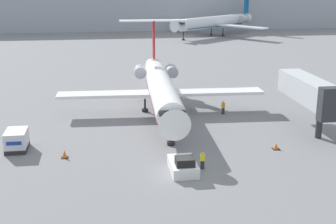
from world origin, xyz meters
TOP-DOWN VIEW (x-y plane):
  - ground_plane at (0.00, 0.00)m, footprint 600.00×600.00m
  - terminal_building at (0.00, 120.00)m, footprint 180.00×16.80m
  - airplane_main at (0.69, 19.22)m, footprint 25.89×29.75m
  - pushback_tug at (0.21, 0.59)m, footprint 2.28×4.07m
  - luggage_cart at (-15.20, 8.27)m, footprint 2.04×3.10m
  - worker_near_tug at (2.03, 0.95)m, footprint 0.40×0.24m
  - worker_by_wing at (8.30, 17.67)m, footprint 0.40×0.24m
  - traffic_cone_left at (-10.39, 5.44)m, footprint 0.68×0.68m
  - traffic_cone_right at (10.39, 4.83)m, footprint 0.72×0.72m
  - airplane_parked_far_left at (26.67, 97.30)m, footprint 30.34×28.62m
  - jet_bridge at (16.12, 9.93)m, footprint 3.20×12.48m

SIDE VIEW (x-z plane):
  - ground_plane at x=0.00m, z-range 0.00..0.00m
  - traffic_cone_right at x=10.39m, z-range -0.02..0.58m
  - traffic_cone_left at x=-10.39m, z-range -0.02..0.74m
  - pushback_tug at x=0.21m, z-range -0.23..1.42m
  - worker_near_tug at x=2.03m, z-range 0.03..1.67m
  - worker_by_wing at x=8.30m, z-range 0.04..1.72m
  - luggage_cart at x=-15.20m, z-range 0.00..2.02m
  - airplane_main at x=0.69m, z-range -1.96..8.52m
  - airplane_parked_far_left at x=26.67m, z-range -1.37..9.47m
  - jet_bridge at x=16.12m, z-range 1.35..7.54m
  - terminal_building at x=0.00m, z-range 0.03..12.31m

